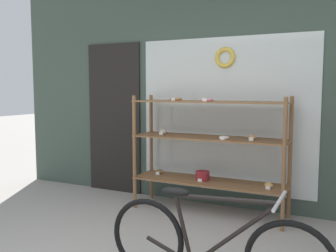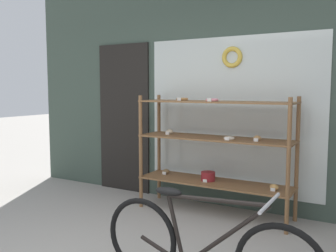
{
  "view_description": "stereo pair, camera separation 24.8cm",
  "coord_description": "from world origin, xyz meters",
  "views": [
    {
      "loc": [
        1.58,
        -2.09,
        1.48
      ],
      "look_at": [
        0.06,
        1.05,
        1.13
      ],
      "focal_mm": 40.0,
      "sensor_mm": 36.0,
      "label": 1
    },
    {
      "loc": [
        1.8,
        -1.98,
        1.48
      ],
      "look_at": [
        0.06,
        1.05,
        1.13
      ],
      "focal_mm": 40.0,
      "sensor_mm": 36.0,
      "label": 2
    }
  ],
  "objects": [
    {
      "name": "bicycle",
      "position": [
        0.73,
        0.39,
        0.34
      ],
      "size": [
        1.7,
        0.46,
        0.75
      ],
      "rotation": [
        0.0,
        0.0,
        -0.0
      ],
      "color": "black",
      "rests_on": "ground_plane"
    },
    {
      "name": "storefront_facade",
      "position": [
        -0.04,
        2.41,
        1.64
      ],
      "size": [
        5.94,
        0.13,
        3.35
      ],
      "color": "#3D4C42",
      "rests_on": "ground_plane"
    },
    {
      "name": "display_case",
      "position": [
        0.11,
        2.03,
        0.82
      ],
      "size": [
        1.82,
        0.48,
        1.39
      ],
      "color": "brown",
      "rests_on": "ground_plane"
    }
  ]
}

